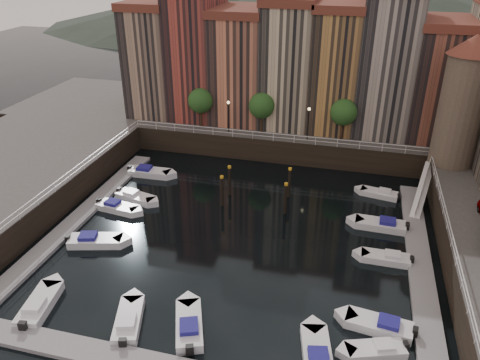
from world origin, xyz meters
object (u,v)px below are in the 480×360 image
(corner_tower, at_px, (463,100))
(mooring_pilings, at_px, (256,189))
(boat_left_1, at_px, (94,241))
(boat_left_2, at_px, (117,207))
(boat_left_3, at_px, (135,197))
(gangway, at_px, (423,187))

(corner_tower, height_order, mooring_pilings, corner_tower)
(mooring_pilings, bearing_deg, corner_tower, 23.72)
(corner_tower, bearing_deg, boat_left_1, -148.31)
(boat_left_1, distance_m, boat_left_2, 6.14)
(mooring_pilings, distance_m, boat_left_1, 16.96)
(corner_tower, bearing_deg, boat_left_2, -157.33)
(boat_left_3, bearing_deg, corner_tower, 33.58)
(boat_left_2, bearing_deg, boat_left_1, -73.77)
(boat_left_2, bearing_deg, boat_left_3, 78.46)
(corner_tower, xyz_separation_m, boat_left_2, (-33.30, -13.91, -9.83))
(mooring_pilings, height_order, boat_left_1, mooring_pilings)
(corner_tower, relative_size, gangway, 1.66)
(gangway, distance_m, boat_left_1, 33.30)
(corner_tower, xyz_separation_m, mooring_pilings, (-19.76, -8.68, -8.54))
(corner_tower, bearing_deg, mooring_pilings, -156.28)
(corner_tower, relative_size, boat_left_3, 2.88)
(boat_left_1, bearing_deg, corner_tower, 16.26)
(corner_tower, bearing_deg, gangway, -122.80)
(gangway, relative_size, boat_left_1, 1.59)
(boat_left_2, bearing_deg, corner_tower, 30.06)
(mooring_pilings, xyz_separation_m, boat_left_1, (-12.59, -11.29, -1.25))
(gangway, bearing_deg, corner_tower, 57.20)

